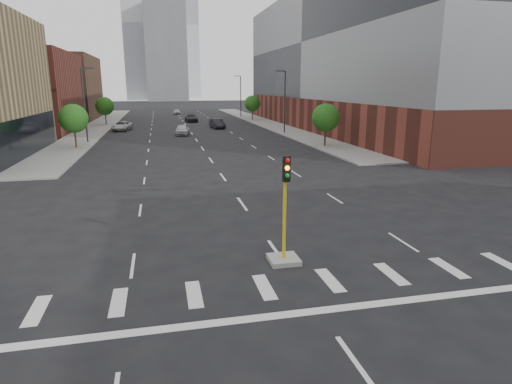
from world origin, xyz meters
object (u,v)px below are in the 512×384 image
object	(u,v)px
median_traffic_signal	(284,240)
car_distant	(177,112)
car_mid_right	(217,124)
car_deep_right	(191,118)
car_near_left	(182,130)
car_far_left	(122,126)

from	to	relation	value
median_traffic_signal	car_distant	xyz separation A→B (m)	(-0.32, 92.98, -0.31)
car_mid_right	car_deep_right	distance (m)	14.61
car_near_left	car_deep_right	world-z (taller)	car_near_left
car_deep_right	car_mid_right	bearing A→B (deg)	-79.98
car_deep_right	car_distant	distance (m)	22.89
car_deep_right	car_distant	bearing A→B (deg)	91.73
car_deep_right	median_traffic_signal	bearing A→B (deg)	-94.05
car_mid_right	car_far_left	bearing A→B (deg)	174.12
car_far_left	car_distant	world-z (taller)	car_far_left
car_mid_right	car_far_left	xyz separation A→B (m)	(-15.25, -0.23, -0.06)
car_mid_right	car_deep_right	xyz separation A→B (m)	(-3.25, 14.25, -0.03)
car_far_left	median_traffic_signal	bearing A→B (deg)	-70.18
car_near_left	car_far_left	bearing A→B (deg)	142.63
car_mid_right	car_far_left	world-z (taller)	car_mid_right
car_far_left	car_deep_right	xyz separation A→B (m)	(12.00, 14.48, 0.03)
car_far_left	car_distant	xyz separation A→B (m)	(10.18, 37.30, -0.07)
median_traffic_signal	car_distant	distance (m)	92.99
median_traffic_signal	car_far_left	xyz separation A→B (m)	(-10.50, 55.69, -0.24)
car_mid_right	car_far_left	size ratio (longest dim) A/B	0.91
median_traffic_signal	car_mid_right	bearing A→B (deg)	85.15
median_traffic_signal	car_mid_right	size ratio (longest dim) A/B	0.92
car_far_left	car_deep_right	size ratio (longest dim) A/B	1.00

